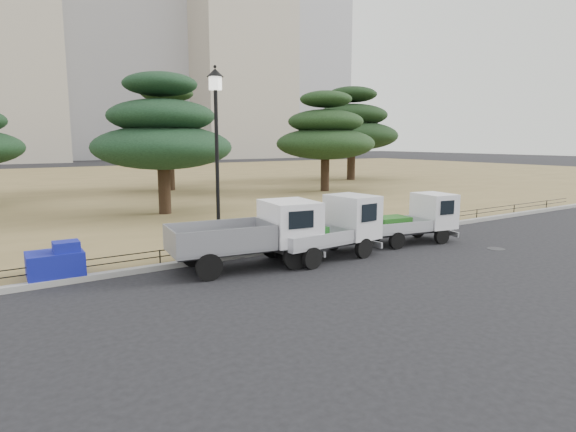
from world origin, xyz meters
TOP-DOWN VIEW (x-y plane):
  - ground at (0.00, 0.00)m, footprint 220.00×220.00m
  - lawn at (0.00, 30.60)m, footprint 120.00×56.00m
  - curb at (0.00, 2.60)m, footprint 120.00×0.25m
  - truck_large at (-1.62, 1.36)m, footprint 4.55×2.27m
  - truck_kei_front at (1.04, 1.04)m, footprint 3.75×1.82m
  - truck_kei_rear at (5.03, 1.13)m, footprint 3.54×1.91m
  - street_lamp at (-2.03, 2.90)m, footprint 0.51×0.51m
  - pipe_fence at (0.00, 2.75)m, footprint 38.00×0.04m
  - tarp_pile at (-6.72, 3.02)m, footprint 1.41×1.06m
  - manhole at (6.50, -1.20)m, footprint 0.60×0.60m
  - pine_center_left at (-0.57, 12.03)m, footprint 6.61×6.61m
  - pine_center_right at (3.55, 22.61)m, footprint 6.93×6.93m
  - pine_east_near at (12.47, 16.07)m, footprint 6.84×6.84m
  - pine_east_far at (20.45, 22.48)m, footprint 8.19×8.19m
  - tower_east at (40.00, 82.00)m, footprint 20.00×18.00m
  - tower_far_east at (58.00, 90.00)m, footprint 24.00×20.00m
  - radio_tower at (72.00, 85.00)m, footprint 1.80×1.80m

SIDE VIEW (x-z plane):
  - ground at x=0.00m, z-range 0.00..0.00m
  - manhole at x=6.50m, z-range 0.00..0.01m
  - lawn at x=0.00m, z-range 0.00..0.15m
  - curb at x=0.00m, z-range 0.00..0.16m
  - pipe_fence at x=0.00m, z-range 0.24..0.64m
  - tarp_pile at x=-6.72m, z-range 0.06..0.98m
  - truck_kei_rear at x=5.03m, z-range 0.00..1.76m
  - truck_kei_front at x=1.04m, z-range 0.00..1.93m
  - truck_large at x=-1.62m, z-range 0.11..2.01m
  - street_lamp at x=-2.03m, z-range 1.15..6.84m
  - pine_center_left at x=-0.57m, z-range 0.67..7.39m
  - pine_east_near at x=12.47m, z-range 0.68..7.60m
  - pine_center_right at x=3.55m, z-range 0.73..8.09m
  - pine_east_far at x=20.45m, z-range 0.78..9.01m
  - tower_east at x=40.00m, z-range 0.00..48.00m
  - radio_tower at x=72.00m, z-range -1.46..61.54m
  - tower_far_east at x=58.00m, z-range 0.00..70.00m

